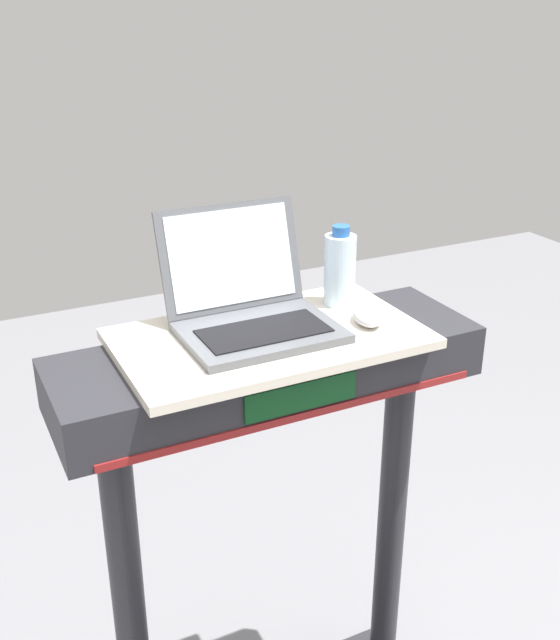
# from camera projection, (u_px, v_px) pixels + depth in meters

# --- Properties ---
(desk_board) EXTENTS (0.62, 0.36, 0.02)m
(desk_board) POSITION_uv_depth(u_px,v_px,m) (269.00, 338.00, 1.55)
(desk_board) COLOR beige
(desk_board) RESTS_ON treadmill_base
(laptop) EXTENTS (0.31, 0.29, 0.24)m
(laptop) POSITION_uv_depth(u_px,v_px,m) (250.00, 307.00, 1.55)
(laptop) COLOR #515459
(laptop) RESTS_ON desk_board
(computer_mouse) EXTENTS (0.09, 0.11, 0.03)m
(computer_mouse) POSITION_uv_depth(u_px,v_px,m) (368.00, 316.00, 1.59)
(computer_mouse) COLOR #B2B2B7
(computer_mouse) RESTS_ON desk_board
(water_bottle) EXTENTS (0.07, 0.07, 0.18)m
(water_bottle) POSITION_uv_depth(u_px,v_px,m) (340.00, 269.00, 1.66)
(water_bottle) COLOR silver
(water_bottle) RESTS_ON desk_board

